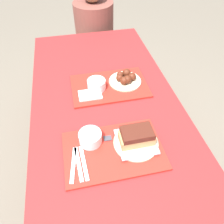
# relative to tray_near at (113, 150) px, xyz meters

# --- Properties ---
(ground_plane) EXTENTS (12.00, 12.00, 0.00)m
(ground_plane) POSITION_rel_tray_near_xyz_m (0.03, 0.22, -0.77)
(ground_plane) COLOR #706656
(picnic_table) EXTENTS (0.80, 1.87, 0.76)m
(picnic_table) POSITION_rel_tray_near_xyz_m (0.03, 0.22, -0.10)
(picnic_table) COLOR maroon
(picnic_table) RESTS_ON ground_plane
(picnic_bench_far) EXTENTS (0.76, 0.28, 0.44)m
(picnic_bench_far) POSITION_rel_tray_near_xyz_m (0.03, 1.37, -0.40)
(picnic_bench_far) COLOR maroon
(picnic_bench_far) RESTS_ON ground_plane
(tray_near) EXTENTS (0.44, 0.29, 0.01)m
(tray_near) POSITION_rel_tray_near_xyz_m (0.00, 0.00, 0.00)
(tray_near) COLOR red
(tray_near) RESTS_ON picnic_table
(tray_far) EXTENTS (0.44, 0.29, 0.01)m
(tray_far) POSITION_rel_tray_near_xyz_m (0.07, 0.45, 0.00)
(tray_far) COLOR red
(tray_far) RESTS_ON picnic_table
(bowl_coleslaw_near) EXTENTS (0.10, 0.10, 0.06)m
(bowl_coleslaw_near) POSITION_rel_tray_near_xyz_m (-0.09, 0.07, 0.04)
(bowl_coleslaw_near) COLOR white
(bowl_coleslaw_near) RESTS_ON tray_near
(brisket_sandwich_plate) EXTENTS (0.20, 0.20, 0.09)m
(brisket_sandwich_plate) POSITION_rel_tray_near_xyz_m (0.11, 0.01, 0.04)
(brisket_sandwich_plate) COLOR beige
(brisket_sandwich_plate) RESTS_ON tray_near
(plastic_fork_near) EXTENTS (0.03, 0.17, 0.00)m
(plastic_fork_near) POSITION_rel_tray_near_xyz_m (-0.16, -0.04, 0.01)
(plastic_fork_near) COLOR white
(plastic_fork_near) RESTS_ON tray_near
(plastic_knife_near) EXTENTS (0.02, 0.17, 0.00)m
(plastic_knife_near) POSITION_rel_tray_near_xyz_m (-0.14, -0.04, 0.01)
(plastic_knife_near) COLOR white
(plastic_knife_near) RESTS_ON tray_near
(plastic_spoon_near) EXTENTS (0.04, 0.17, 0.00)m
(plastic_spoon_near) POSITION_rel_tray_near_xyz_m (-0.18, -0.04, 0.01)
(plastic_spoon_near) COLOR white
(plastic_spoon_near) RESTS_ON tray_near
(condiment_packet) EXTENTS (0.04, 0.03, 0.01)m
(condiment_packet) POSITION_rel_tray_near_xyz_m (-0.01, 0.07, 0.01)
(condiment_packet) COLOR #3F3F47
(condiment_packet) RESTS_ON tray_near
(bowl_coleslaw_far) EXTENTS (0.10, 0.10, 0.06)m
(bowl_coleslaw_far) POSITION_rel_tray_near_xyz_m (-0.00, 0.43, 0.04)
(bowl_coleslaw_far) COLOR white
(bowl_coleslaw_far) RESTS_ON tray_far
(wings_plate_far) EXTENTS (0.19, 0.19, 0.06)m
(wings_plate_far) POSITION_rel_tray_near_xyz_m (0.17, 0.46, 0.03)
(wings_plate_far) COLOR beige
(wings_plate_far) RESTS_ON tray_far
(napkin_far) EXTENTS (0.13, 0.09, 0.01)m
(napkin_far) POSITION_rel_tray_near_xyz_m (-0.05, 0.38, 0.01)
(napkin_far) COLOR white
(napkin_far) RESTS_ON tray_far
(person_seated_across) EXTENTS (0.34, 0.34, 0.66)m
(person_seated_across) POSITION_rel_tray_near_xyz_m (0.12, 1.37, -0.06)
(person_seated_across) COLOR brown
(person_seated_across) RESTS_ON picnic_bench_far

